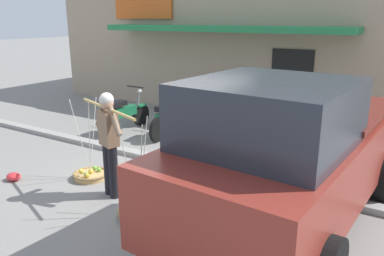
{
  "coord_description": "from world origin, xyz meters",
  "views": [
    {
      "loc": [
        3.74,
        -5.09,
        2.78
      ],
      "look_at": [
        0.22,
        0.6,
        0.85
      ],
      "focal_mm": 35.84,
      "sensor_mm": 36.0,
      "label": 1
    }
  ],
  "objects_px": {
    "fruit_vendor": "(109,138)",
    "motorcycle_nearest_shop": "(124,114)",
    "fruit_basket_right_side": "(90,174)",
    "parked_truck": "(289,153)",
    "fruit_basket_left_side": "(139,211)",
    "motorcycle_third_in_row": "(215,122)",
    "plastic_litter_bag": "(14,177)",
    "motorcycle_second_in_row": "(170,117)"
  },
  "relations": [
    {
      "from": "fruit_vendor",
      "to": "motorcycle_nearest_shop",
      "type": "relative_size",
      "value": 0.93
    },
    {
      "from": "fruit_basket_right_side",
      "to": "fruit_vendor",
      "type": "bearing_deg",
      "value": -20.65
    },
    {
      "from": "motorcycle_nearest_shop",
      "to": "parked_truck",
      "type": "xyz_separation_m",
      "value": [
        4.94,
        -2.26,
        0.58
      ]
    },
    {
      "from": "fruit_basket_left_side",
      "to": "parked_truck",
      "type": "relative_size",
      "value": 0.3
    },
    {
      "from": "fruit_vendor",
      "to": "fruit_basket_left_side",
      "type": "bearing_deg",
      "value": -20.74
    },
    {
      "from": "fruit_basket_right_side",
      "to": "motorcycle_third_in_row",
      "type": "relative_size",
      "value": 0.8
    },
    {
      "from": "motorcycle_nearest_shop",
      "to": "fruit_basket_left_side",
      "type": "bearing_deg",
      "value": -46.0
    },
    {
      "from": "parked_truck",
      "to": "plastic_litter_bag",
      "type": "xyz_separation_m",
      "value": [
        -4.56,
        -1.12,
        -0.96
      ]
    },
    {
      "from": "motorcycle_second_in_row",
      "to": "fruit_vendor",
      "type": "bearing_deg",
      "value": -71.25
    },
    {
      "from": "fruit_basket_right_side",
      "to": "parked_truck",
      "type": "bearing_deg",
      "value": 5.63
    },
    {
      "from": "parked_truck",
      "to": "motorcycle_second_in_row",
      "type": "bearing_deg",
      "value": 145.43
    },
    {
      "from": "motorcycle_second_in_row",
      "to": "motorcycle_nearest_shop",
      "type": "bearing_deg",
      "value": -164.51
    },
    {
      "from": "fruit_vendor",
      "to": "motorcycle_third_in_row",
      "type": "height_order",
      "value": "fruit_vendor"
    },
    {
      "from": "fruit_basket_left_side",
      "to": "motorcycle_third_in_row",
      "type": "bearing_deg",
      "value": 101.65
    },
    {
      "from": "fruit_basket_left_side",
      "to": "fruit_basket_right_side",
      "type": "xyz_separation_m",
      "value": [
        -1.62,
        0.61,
        0.0
      ]
    },
    {
      "from": "motorcycle_third_in_row",
      "to": "plastic_litter_bag",
      "type": "height_order",
      "value": "motorcycle_third_in_row"
    },
    {
      "from": "fruit_basket_left_side",
      "to": "motorcycle_nearest_shop",
      "type": "bearing_deg",
      "value": 134.0
    },
    {
      "from": "fruit_basket_left_side",
      "to": "fruit_basket_right_side",
      "type": "distance_m",
      "value": 1.73
    },
    {
      "from": "fruit_vendor",
      "to": "motorcycle_third_in_row",
      "type": "xyz_separation_m",
      "value": [
        0.04,
        3.42,
        -0.53
      ]
    },
    {
      "from": "fruit_basket_left_side",
      "to": "motorcycle_third_in_row",
      "type": "xyz_separation_m",
      "value": [
        -0.77,
        3.73,
        0.38
      ]
    },
    {
      "from": "fruit_basket_left_side",
      "to": "motorcycle_second_in_row",
      "type": "distance_m",
      "value": 4.04
    },
    {
      "from": "fruit_basket_left_side",
      "to": "motorcycle_second_in_row",
      "type": "relative_size",
      "value": 0.8
    },
    {
      "from": "fruit_basket_left_side",
      "to": "fruit_basket_right_side",
      "type": "bearing_deg",
      "value": 159.31
    },
    {
      "from": "fruit_basket_left_side",
      "to": "parked_truck",
      "type": "distance_m",
      "value": 2.28
    },
    {
      "from": "fruit_vendor",
      "to": "motorcycle_second_in_row",
      "type": "bearing_deg",
      "value": 108.75
    },
    {
      "from": "motorcycle_second_in_row",
      "to": "motorcycle_third_in_row",
      "type": "bearing_deg",
      "value": 9.51
    },
    {
      "from": "motorcycle_third_in_row",
      "to": "plastic_litter_bag",
      "type": "bearing_deg",
      "value": -116.55
    },
    {
      "from": "fruit_basket_left_side",
      "to": "plastic_litter_bag",
      "type": "relative_size",
      "value": 5.18
    },
    {
      "from": "parked_truck",
      "to": "motorcycle_nearest_shop",
      "type": "bearing_deg",
      "value": 155.47
    },
    {
      "from": "fruit_basket_right_side",
      "to": "plastic_litter_bag",
      "type": "distance_m",
      "value": 1.35
    },
    {
      "from": "motorcycle_nearest_shop",
      "to": "fruit_basket_right_side",
      "type": "bearing_deg",
      "value": -60.33
    },
    {
      "from": "motorcycle_second_in_row",
      "to": "fruit_basket_right_side",
      "type": "bearing_deg",
      "value": -84.35
    },
    {
      "from": "fruit_basket_left_side",
      "to": "motorcycle_nearest_shop",
      "type": "height_order",
      "value": "fruit_basket_left_side"
    },
    {
      "from": "fruit_basket_left_side",
      "to": "motorcycle_second_in_row",
      "type": "height_order",
      "value": "fruit_basket_left_side"
    },
    {
      "from": "motorcycle_second_in_row",
      "to": "plastic_litter_bag",
      "type": "xyz_separation_m",
      "value": [
        -0.81,
        -3.71,
        -0.38
      ]
    },
    {
      "from": "motorcycle_nearest_shop",
      "to": "motorcycle_third_in_row",
      "type": "relative_size",
      "value": 1.0
    },
    {
      "from": "fruit_vendor",
      "to": "motorcycle_nearest_shop",
      "type": "bearing_deg",
      "value": 128.25
    },
    {
      "from": "fruit_basket_right_side",
      "to": "motorcycle_nearest_shop",
      "type": "distance_m",
      "value": 3.01
    },
    {
      "from": "motorcycle_nearest_shop",
      "to": "motorcycle_second_in_row",
      "type": "relative_size",
      "value": 1.0
    },
    {
      "from": "motorcycle_third_in_row",
      "to": "plastic_litter_bag",
      "type": "xyz_separation_m",
      "value": [
        -1.95,
        -3.9,
        -0.38
      ]
    },
    {
      "from": "motorcycle_third_in_row",
      "to": "parked_truck",
      "type": "bearing_deg",
      "value": -46.73
    },
    {
      "from": "motorcycle_third_in_row",
      "to": "fruit_vendor",
      "type": "bearing_deg",
      "value": -90.72
    }
  ]
}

